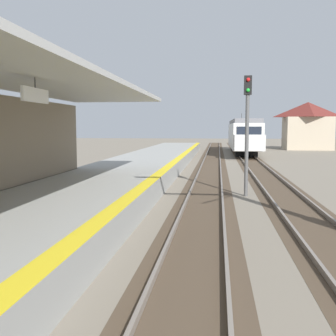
# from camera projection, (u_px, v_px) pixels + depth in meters

# --- Properties ---
(station_platform) EXTENTS (5.00, 80.00, 0.91)m
(station_platform) POSITION_uv_depth(u_px,v_px,m) (90.00, 194.00, 15.42)
(station_platform) COLOR #999993
(station_platform) RESTS_ON ground
(track_pair_nearest_platform) EXTENTS (2.34, 120.00, 0.16)m
(track_pair_nearest_platform) POSITION_uv_depth(u_px,v_px,m) (207.00, 190.00, 18.86)
(track_pair_nearest_platform) COLOR #4C3D2D
(track_pair_nearest_platform) RESTS_ON ground
(track_pair_middle) EXTENTS (2.34, 120.00, 0.16)m
(track_pair_middle) POSITION_uv_depth(u_px,v_px,m) (280.00, 192.00, 18.44)
(track_pair_middle) COLOR #4C3D2D
(track_pair_middle) RESTS_ON ground
(approaching_train) EXTENTS (2.93, 19.60, 4.76)m
(approaching_train) POSITION_uv_depth(u_px,v_px,m) (243.00, 135.00, 46.12)
(approaching_train) COLOR silver
(approaching_train) RESTS_ON ground
(rail_signal_post) EXTENTS (0.32, 0.34, 5.20)m
(rail_signal_post) POSITION_uv_depth(u_px,v_px,m) (247.00, 123.00, 17.17)
(rail_signal_post) COLOR #4C4C4C
(rail_signal_post) RESTS_ON ground
(distant_trackside_house) EXTENTS (6.60, 5.28, 6.40)m
(distant_trackside_house) POSITION_uv_depth(u_px,v_px,m) (307.00, 125.00, 53.95)
(distant_trackside_house) COLOR tan
(distant_trackside_house) RESTS_ON ground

